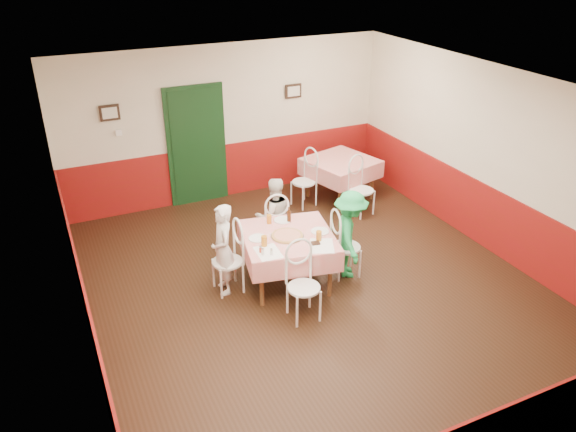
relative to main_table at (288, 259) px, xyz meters
name	(u,v)px	position (x,y,z in m)	size (l,w,h in m)	color
floor	(314,288)	(0.27, -0.30, -0.38)	(7.00, 7.00, 0.00)	black
ceiling	(319,90)	(0.27, -0.30, 2.42)	(7.00, 7.00, 0.00)	white
back_wall	(227,123)	(0.27, 3.20, 1.02)	(6.00, 0.10, 2.80)	beige
front_wall	(522,367)	(0.27, -3.80, 1.02)	(6.00, 0.10, 2.80)	beige
left_wall	(73,246)	(-2.73, -0.30, 1.02)	(0.10, 7.00, 2.80)	beige
right_wall	(495,162)	(3.27, -0.30, 1.02)	(0.10, 7.00, 2.80)	beige
wainscot_back	(229,170)	(0.27, 3.18, 0.12)	(6.00, 0.03, 1.00)	maroon
wainscot_left	(88,313)	(-2.72, -0.30, 0.12)	(0.03, 7.00, 1.00)	maroon
wainscot_right	(484,216)	(3.25, -0.30, 0.12)	(0.03, 7.00, 1.00)	maroon
door	(197,147)	(-0.33, 3.15, 0.68)	(0.96, 0.06, 2.10)	black
picture_left	(110,113)	(-1.73, 3.15, 1.48)	(0.32, 0.03, 0.26)	black
picture_right	(293,91)	(1.57, 3.15, 1.48)	(0.32, 0.03, 0.26)	black
thermostat	(119,133)	(-1.63, 3.15, 1.12)	(0.10, 0.03, 0.10)	white
main_table	(288,259)	(0.00, 0.00, 0.00)	(1.22, 1.22, 0.77)	red
second_table	(340,179)	(2.07, 2.18, 0.00)	(1.12, 1.12, 0.77)	red
chair_left	(227,262)	(-0.83, 0.17, 0.08)	(0.42, 0.42, 0.90)	white
chair_right	(346,247)	(0.83, -0.17, 0.08)	(0.42, 0.42, 0.90)	white
chair_far	(275,227)	(0.17, 0.83, 0.08)	(0.42, 0.42, 0.90)	white
chair_near	(304,288)	(-0.17, -0.83, 0.08)	(0.42, 0.42, 0.90)	white
chair_second_a	(304,182)	(1.32, 2.18, 0.08)	(0.42, 0.42, 0.90)	white
chair_second_b	(362,191)	(2.07, 1.43, 0.08)	(0.42, 0.42, 0.90)	white
pizza	(287,235)	(-0.03, -0.04, 0.40)	(0.43, 0.43, 0.03)	#B74723
plate_left	(258,238)	(-0.42, 0.07, 0.39)	(0.25, 0.25, 0.01)	white
plate_right	(320,231)	(0.44, -0.11, 0.39)	(0.25, 0.25, 0.01)	white
plate_far	(283,220)	(0.11, 0.42, 0.39)	(0.25, 0.25, 0.01)	white
glass_a	(264,241)	(-0.41, -0.14, 0.46)	(0.08, 0.08, 0.15)	#BF7219
glass_b	(319,236)	(0.31, -0.31, 0.45)	(0.08, 0.08, 0.14)	#BF7219
glass_c	(269,219)	(-0.10, 0.43, 0.45)	(0.07, 0.07, 0.13)	#BF7219
beer_bottle	(289,215)	(0.18, 0.34, 0.49)	(0.06, 0.06, 0.21)	#381C0A
shaker_a	(263,252)	(-0.52, -0.35, 0.43)	(0.04, 0.04, 0.09)	silver
shaker_b	(271,252)	(-0.42, -0.40, 0.43)	(0.04, 0.04, 0.09)	silver
shaker_c	(260,249)	(-0.52, -0.28, 0.43)	(0.04, 0.04, 0.09)	#B23319
menu_left	(268,252)	(-0.43, -0.32, 0.39)	(0.30, 0.40, 0.00)	white
menu_right	(322,246)	(0.28, -0.46, 0.39)	(0.30, 0.40, 0.00)	white
wallet	(316,243)	(0.23, -0.38, 0.40)	(0.11, 0.09, 0.02)	black
diner_left	(223,250)	(-0.88, 0.18, 0.28)	(0.47, 0.31, 1.30)	gray
diner_far	(274,216)	(0.18, 0.88, 0.23)	(0.59, 0.46, 1.22)	gray
diner_right	(350,234)	(0.88, -0.18, 0.28)	(0.84, 0.48, 1.30)	gray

